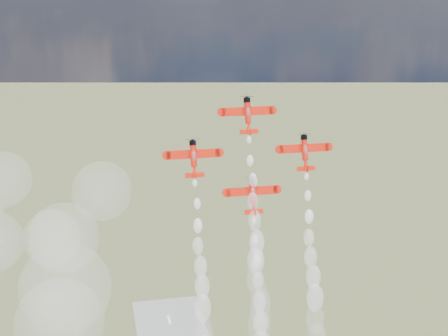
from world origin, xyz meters
TOP-DOWN VIEW (x-y plane):
  - plane_lead at (6.18, 15.47)m, footprint 11.81×4.78m
  - plane_left at (-6.68, 12.87)m, footprint 11.81×4.78m
  - plane_right at (19.04, 12.87)m, footprint 11.81×4.78m
  - plane_slot at (6.18, 10.28)m, footprint 11.81×4.78m
  - smoke_trail_lead at (6.11, 4.54)m, footprint 5.49×14.89m
  - smoke_trail_left at (-6.54, 1.84)m, footprint 5.18×15.01m
  - smoke_trail_right at (19.04, 1.50)m, footprint 5.18×15.60m
  - drifted_smoke_cloud at (-48.33, 24.88)m, footprint 65.06×40.65m

SIDE VIEW (x-z plane):
  - smoke_trail_right at x=19.04m, z-range 47.33..90.19m
  - smoke_trail_left at x=-6.54m, z-range 47.97..90.33m
  - drifted_smoke_cloud at x=-48.33m, z-range 50.76..104.66m
  - smoke_trail_lead at x=6.11m, z-range 56.52..99.09m
  - plane_slot at x=6.18m, z-range 93.03..101.26m
  - plane_left at x=-6.68m, z-range 101.64..109.87m
  - plane_right at x=19.04m, z-range 101.64..109.87m
  - plane_lead at x=6.18m, z-range 110.26..118.49m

